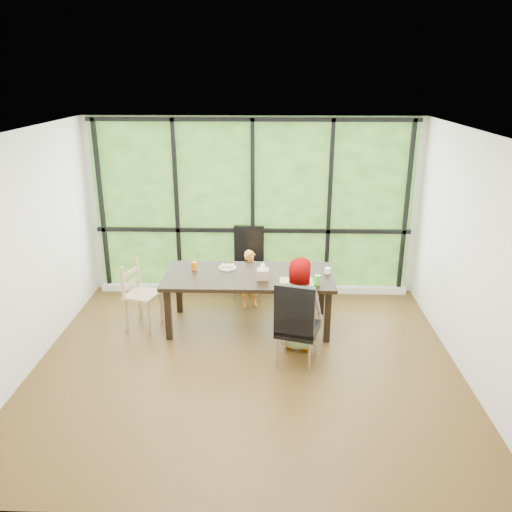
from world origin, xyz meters
name	(u,v)px	position (x,y,z in m)	size (l,w,h in m)	color
ground	(246,363)	(0.00, 0.00, 0.00)	(5.00, 5.00, 0.00)	black
back_wall	(253,207)	(0.00, 2.25, 1.35)	(5.00, 5.00, 0.00)	silver
foliage_backdrop	(253,208)	(0.00, 2.23, 1.35)	(4.80, 0.02, 2.65)	#224B17
window_mullions	(253,208)	(0.00, 2.19, 1.35)	(4.80, 0.06, 2.65)	black
window_sill	(253,289)	(0.00, 2.15, 0.05)	(4.80, 0.12, 0.10)	silver
dining_table	(249,300)	(-0.01, 0.99, 0.38)	(2.24, 1.02, 0.75)	black
chair_window_leather	(248,264)	(-0.07, 1.97, 0.54)	(0.46, 0.46, 1.08)	black
chair_interior_leather	(298,323)	(0.60, 0.02, 0.54)	(0.46, 0.46, 1.08)	black
chair_end_beech	(143,295)	(-1.45, 0.96, 0.45)	(0.42, 0.40, 0.90)	#A27952
child_toddler	(251,279)	(-0.01, 1.60, 0.44)	(0.32, 0.21, 0.88)	orange
child_older	(300,304)	(0.65, 0.42, 0.59)	(0.58, 0.38, 1.19)	slate
placemat	(297,282)	(0.61, 0.75, 0.75)	(0.43, 0.32, 0.01)	tan
plate_far	(227,268)	(-0.31, 1.22, 0.76)	(0.24, 0.24, 0.01)	white
plate_near	(299,281)	(0.64, 0.76, 0.76)	(0.25, 0.25, 0.02)	white
orange_cup	(194,266)	(-0.76, 1.15, 0.80)	(0.07, 0.07, 0.11)	#E36700
green_cup	(317,280)	(0.87, 0.67, 0.81)	(0.08, 0.08, 0.13)	#5CCB35
white_mug	(328,271)	(1.04, 1.06, 0.79)	(0.08, 0.08, 0.08)	white
tissue_box	(263,274)	(0.18, 0.85, 0.82)	(0.15, 0.15, 0.13)	tan
crepe_rolls_far	(227,266)	(-0.31, 1.22, 0.78)	(0.20, 0.12, 0.04)	tan
crepe_rolls_near	(299,279)	(0.64, 0.76, 0.78)	(0.15, 0.12, 0.04)	tan
straw_white	(194,259)	(-0.76, 1.15, 0.90)	(0.01, 0.01, 0.20)	white
straw_pink	(318,272)	(0.87, 0.67, 0.92)	(0.01, 0.01, 0.20)	pink
tissue	(263,266)	(0.18, 0.85, 0.94)	(0.12, 0.12, 0.11)	white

